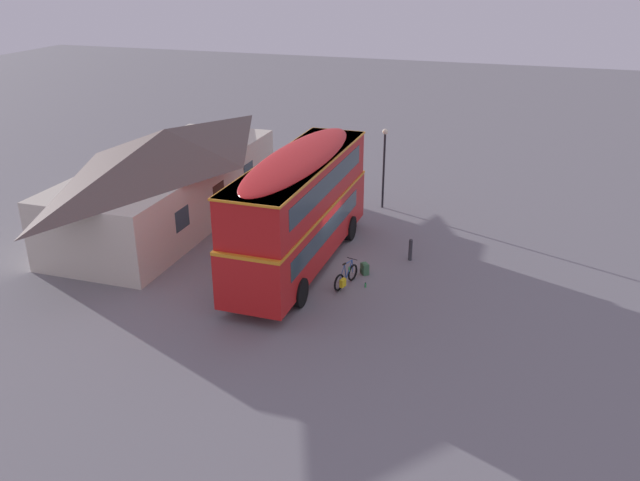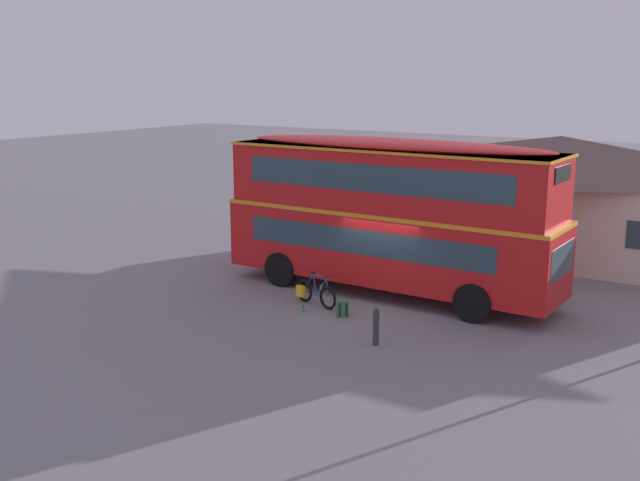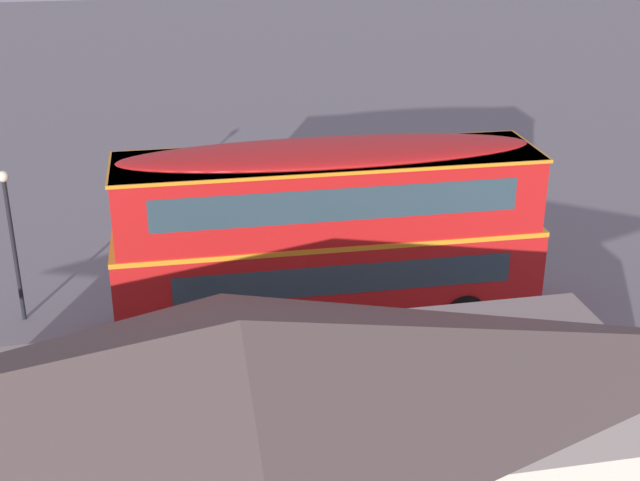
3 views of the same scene
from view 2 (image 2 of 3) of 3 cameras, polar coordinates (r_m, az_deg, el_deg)
ground_plane at (r=22.71m, az=5.03°, el=-4.58°), size 120.00×120.00×0.00m
double_decker_bus at (r=22.89m, az=5.33°, el=2.37°), size 10.59×2.74×4.79m
touring_bicycle at (r=22.11m, az=-0.46°, el=-4.00°), size 1.68×0.60×1.00m
backpack_on_ground at (r=21.15m, az=1.71°, el=-5.08°), size 0.42×0.41×0.51m
water_bottle_green_metal at (r=21.52m, az=-1.29°, el=-5.24°), size 0.07×0.07×0.21m
pub_building at (r=28.98m, az=17.62°, el=3.26°), size 14.35×5.60×4.47m
kerb_bollard at (r=18.95m, az=4.27°, el=-6.48°), size 0.16×0.16×0.97m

